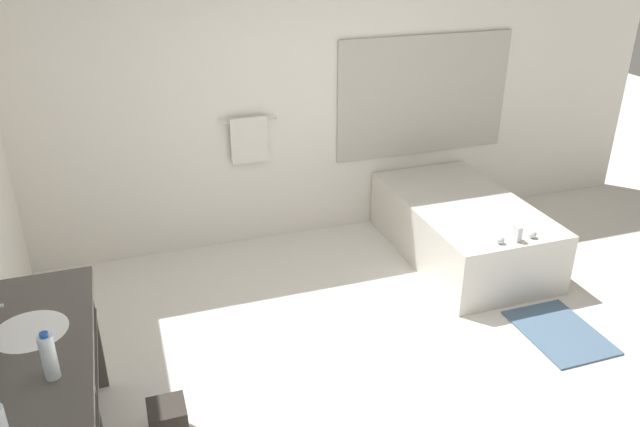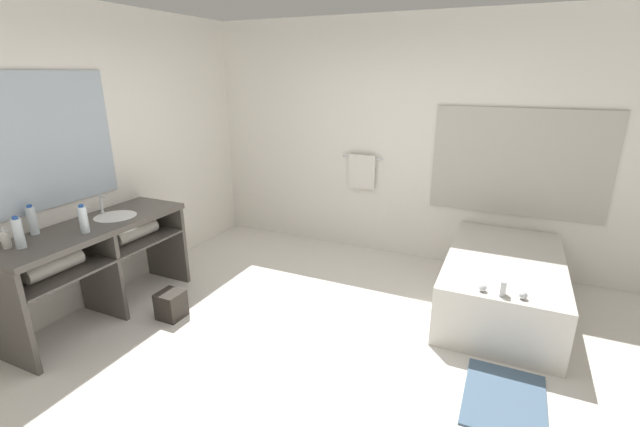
{
  "view_description": "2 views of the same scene",
  "coord_description": "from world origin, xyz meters",
  "px_view_note": "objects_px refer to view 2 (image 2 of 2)",
  "views": [
    {
      "loc": [
        -1.35,
        -2.85,
        2.72
      ],
      "look_at": [
        -0.13,
        0.76,
        0.89
      ],
      "focal_mm": 35.0,
      "sensor_mm": 36.0,
      "label": 1
    },
    {
      "loc": [
        1.29,
        -2.56,
        2.1
      ],
      "look_at": [
        -0.22,
        0.78,
        0.88
      ],
      "focal_mm": 24.0,
      "sensor_mm": 36.0,
      "label": 2
    }
  ],
  "objects_px": {
    "water_bottle_1": "(83,219)",
    "waste_bin": "(171,305)",
    "bathtub": "(502,281)",
    "soap_dispenser": "(6,240)",
    "water_bottle_3": "(18,233)",
    "water_bottle_2": "(32,220)"
  },
  "relations": [
    {
      "from": "water_bottle_2",
      "to": "water_bottle_3",
      "type": "distance_m",
      "value": 0.3
    },
    {
      "from": "bathtub",
      "to": "soap_dispenser",
      "type": "height_order",
      "value": "soap_dispenser"
    },
    {
      "from": "water_bottle_1",
      "to": "soap_dispenser",
      "type": "xyz_separation_m",
      "value": [
        -0.24,
        -0.46,
        -0.04
      ]
    },
    {
      "from": "soap_dispenser",
      "to": "bathtub",
      "type": "bearing_deg",
      "value": 33.05
    },
    {
      "from": "water_bottle_2",
      "to": "bathtub",
      "type": "bearing_deg",
      "value": 28.99
    },
    {
      "from": "water_bottle_1",
      "to": "waste_bin",
      "type": "relative_size",
      "value": 0.96
    },
    {
      "from": "water_bottle_1",
      "to": "water_bottle_3",
      "type": "bearing_deg",
      "value": -109.74
    },
    {
      "from": "water_bottle_1",
      "to": "bathtub",
      "type": "bearing_deg",
      "value": 28.97
    },
    {
      "from": "soap_dispenser",
      "to": "water_bottle_1",
      "type": "bearing_deg",
      "value": 62.45
    },
    {
      "from": "bathtub",
      "to": "water_bottle_1",
      "type": "relative_size",
      "value": 7.19
    },
    {
      "from": "bathtub",
      "to": "water_bottle_3",
      "type": "distance_m",
      "value": 3.99
    },
    {
      "from": "bathtub",
      "to": "water_bottle_3",
      "type": "height_order",
      "value": "water_bottle_3"
    },
    {
      "from": "soap_dispenser",
      "to": "water_bottle_3",
      "type": "bearing_deg",
      "value": 26.5
    },
    {
      "from": "bathtub",
      "to": "water_bottle_3",
      "type": "xyz_separation_m",
      "value": [
        -3.28,
        -2.15,
        0.7
      ]
    },
    {
      "from": "bathtub",
      "to": "waste_bin",
      "type": "xyz_separation_m",
      "value": [
        -2.67,
        -1.38,
        -0.16
      ]
    },
    {
      "from": "soap_dispenser",
      "to": "waste_bin",
      "type": "bearing_deg",
      "value": 49.09
    },
    {
      "from": "bathtub",
      "to": "water_bottle_2",
      "type": "distance_m",
      "value": 4.03
    },
    {
      "from": "water_bottle_2",
      "to": "soap_dispenser",
      "type": "relative_size",
      "value": 1.56
    },
    {
      "from": "water_bottle_3",
      "to": "bathtub",
      "type": "bearing_deg",
      "value": 33.23
    },
    {
      "from": "water_bottle_3",
      "to": "waste_bin",
      "type": "xyz_separation_m",
      "value": [
        0.61,
        0.77,
        -0.86
      ]
    },
    {
      "from": "water_bottle_1",
      "to": "water_bottle_2",
      "type": "distance_m",
      "value": 0.39
    },
    {
      "from": "water_bottle_1",
      "to": "water_bottle_2",
      "type": "relative_size",
      "value": 0.97
    }
  ]
}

